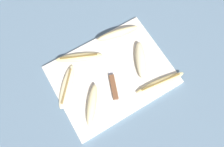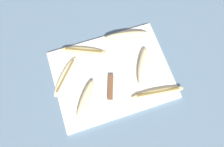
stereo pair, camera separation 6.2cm
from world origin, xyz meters
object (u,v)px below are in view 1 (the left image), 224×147
Objects in this scene: banana_mellow_near at (118,33)px; banana_pale_long at (141,60)px; banana_soft_right at (92,105)px; banana_spotted_left at (79,57)px; banana_cream_curved at (67,86)px; banana_golden_short at (160,83)px; knife at (112,81)px.

banana_mellow_near is 1.14× the size of banana_pale_long.
banana_soft_right is 0.21m from banana_spotted_left.
banana_cream_curved is 0.37m from banana_golden_short.
banana_golden_short is (0.16, -0.10, 0.00)m from knife.
banana_cream_curved is at bearing 176.66° from knife.
banana_pale_long is at bearing 97.98° from banana_golden_short.
banana_mellow_near reaches higher than knife.
banana_spotted_left is at bearing 130.79° from banana_golden_short.
banana_pale_long is (0.21, -0.14, 0.01)m from banana_spotted_left.
banana_spotted_left and banana_cream_curved have the same top height.
banana_spotted_left is 1.02× the size of banana_mellow_near.
banana_pale_long reaches higher than banana_golden_short.
banana_cream_curved is 0.30m from banana_mellow_near.
knife is 1.31× the size of banana_mellow_near.
banana_mellow_near is (0.19, 0.01, 0.01)m from banana_spotted_left.
banana_cream_curved is at bearing 169.35° from banana_pale_long.
knife is 0.17m from banana_spotted_left.
knife is 1.14× the size of banana_golden_short.
banana_golden_short is (0.27, -0.06, -0.01)m from banana_soft_right.
banana_mellow_near is (0.29, 0.09, 0.01)m from banana_cream_curved.
banana_cream_curved is (-0.05, 0.11, -0.01)m from banana_soft_right.
banana_soft_right is 0.28m from banana_golden_short.
banana_soft_right is 0.32m from banana_mellow_near.
banana_soft_right reaches higher than banana_spotted_left.
banana_mellow_near reaches higher than banana_golden_short.
banana_cream_curved reaches higher than knife.
banana_soft_right is at bearing 167.53° from banana_golden_short.
banana_golden_short is (0.32, -0.18, 0.00)m from banana_cream_curved.
banana_mellow_near reaches higher than banana_cream_curved.
banana_golden_short is at bearing -28.47° from banana_cream_curved.
knife is 1.49× the size of banana_pale_long.
banana_soft_right is 0.70× the size of banana_golden_short.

